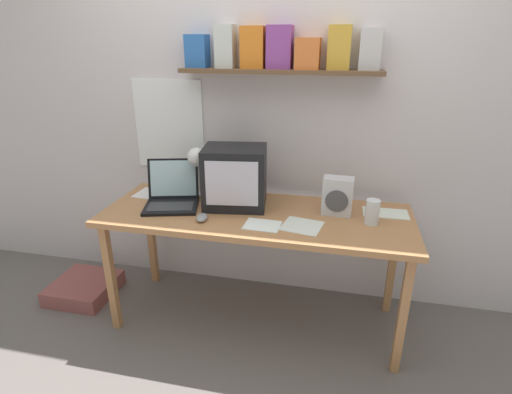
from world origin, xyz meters
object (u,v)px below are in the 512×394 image
object	(u,v)px
computer_mouse	(202,218)
floor_cushion	(84,288)
printed_handout	(385,213)
juice_glass	(372,213)
loose_paper_near_laptop	(302,226)
crt_monitor	(235,177)
desk_lamp	(197,162)
corner_desk	(256,222)
laptop	(172,194)
loose_paper_near_monitor	(152,194)
open_notebook	(262,225)
space_heater	(338,196)

from	to	relation	value
computer_mouse	floor_cushion	distance (m)	1.23
computer_mouse	floor_cushion	world-z (taller)	computer_mouse
computer_mouse	printed_handout	xyz separation A→B (m)	(1.02, 0.32, -0.01)
juice_glass	loose_paper_near_laptop	distance (m)	0.40
crt_monitor	desk_lamp	xyz separation A→B (m)	(-0.26, 0.07, 0.05)
corner_desk	desk_lamp	bearing A→B (deg)	158.79
desk_lamp	laptop	bearing A→B (deg)	-144.70
desk_lamp	floor_cushion	xyz separation A→B (m)	(-0.85, -0.17, -0.94)
crt_monitor	desk_lamp	size ratio (longest dim) A/B	1.22
computer_mouse	corner_desk	bearing A→B (deg)	31.08
loose_paper_near_laptop	floor_cushion	distance (m)	1.70
loose_paper_near_monitor	floor_cushion	size ratio (longest dim) A/B	0.52
open_notebook	floor_cushion	size ratio (longest dim) A/B	0.49
corner_desk	laptop	size ratio (longest dim) A/B	4.71
crt_monitor	printed_handout	world-z (taller)	crt_monitor
space_heater	floor_cushion	world-z (taller)	space_heater
computer_mouse	open_notebook	xyz separation A→B (m)	(0.35, 0.00, -0.01)
loose_paper_near_laptop	floor_cushion	bearing A→B (deg)	175.82
crt_monitor	juice_glass	size ratio (longest dim) A/B	2.89
crt_monitor	open_notebook	distance (m)	0.38
corner_desk	crt_monitor	distance (m)	0.30
space_heater	desk_lamp	bearing A→B (deg)	178.39
corner_desk	open_notebook	xyz separation A→B (m)	(0.07, -0.16, 0.07)
juice_glass	printed_handout	distance (m)	0.19
corner_desk	crt_monitor	xyz separation A→B (m)	(-0.15, 0.08, 0.25)
loose_paper_near_monitor	corner_desk	bearing A→B (deg)	-11.75
laptop	loose_paper_near_laptop	distance (m)	0.84
open_notebook	loose_paper_near_laptop	size ratio (longest dim) A/B	0.84
loose_paper_near_laptop	computer_mouse	bearing A→B (deg)	-175.75
juice_glass	computer_mouse	bearing A→B (deg)	-170.29
floor_cushion	printed_handout	bearing A→B (deg)	4.73
laptop	floor_cushion	xyz separation A→B (m)	(-0.72, -0.04, -0.77)
desk_lamp	loose_paper_near_laptop	world-z (taller)	desk_lamp
laptop	desk_lamp	bearing A→B (deg)	32.34
corner_desk	crt_monitor	size ratio (longest dim) A/B	4.49
printed_handout	floor_cushion	bearing A→B (deg)	-175.27
crt_monitor	juice_glass	world-z (taller)	crt_monitor
crt_monitor	computer_mouse	size ratio (longest dim) A/B	3.57
corner_desk	open_notebook	world-z (taller)	open_notebook
printed_handout	computer_mouse	bearing A→B (deg)	-162.63
computer_mouse	loose_paper_near_monitor	bearing A→B (deg)	145.28
open_notebook	loose_paper_near_monitor	size ratio (longest dim) A/B	0.94
loose_paper_near_monitor	space_heater	bearing A→B (deg)	-3.21
loose_paper_near_monitor	loose_paper_near_laptop	size ratio (longest dim) A/B	0.90
crt_monitor	loose_paper_near_laptop	xyz separation A→B (m)	(0.43, -0.21, -0.18)
crt_monitor	loose_paper_near_monitor	world-z (taller)	crt_monitor
floor_cushion	computer_mouse	bearing A→B (deg)	-8.96
juice_glass	printed_handout	size ratio (longest dim) A/B	0.53
crt_monitor	loose_paper_near_monitor	bearing A→B (deg)	165.28
juice_glass	loose_paper_near_monitor	xyz separation A→B (m)	(-1.40, 0.16, -0.06)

